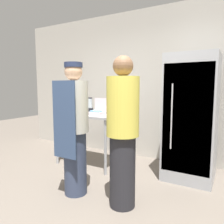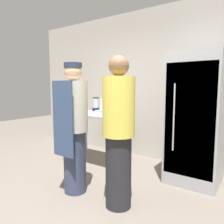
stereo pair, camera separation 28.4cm
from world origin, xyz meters
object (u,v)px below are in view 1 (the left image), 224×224
refrigerator (191,118)px  blender_pitcher (89,106)px  person_baker (74,127)px  person_customer (123,132)px  donut_box (97,112)px

refrigerator → blender_pitcher: bearing=-176.8°
person_baker → person_customer: (0.65, 0.04, 0.00)m
refrigerator → blender_pitcher: size_ratio=6.70×
donut_box → person_customer: person_customer is taller
person_baker → donut_box: bearing=106.5°
person_customer → refrigerator: bearing=66.7°
blender_pitcher → person_customer: size_ratio=0.16×
refrigerator → person_baker: size_ratio=1.10×
donut_box → person_customer: (0.93, -0.89, -0.08)m
donut_box → person_customer: 1.29m
donut_box → person_baker: (0.27, -0.92, -0.09)m
donut_box → blender_pitcher: bearing=146.0°
refrigerator → donut_box: size_ratio=6.64×
person_baker → refrigerator: bearing=46.4°
donut_box → blender_pitcher: (-0.30, 0.20, 0.07)m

